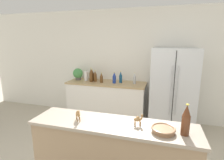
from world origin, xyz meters
The scene contains 16 objects.
wall_back centered at (0.00, 2.73, 1.27)m, with size 8.00×0.06×2.55m.
back_counter centered at (-0.52, 2.40, 0.45)m, with size 1.81×0.63×0.90m.
refrigerator centered at (0.93, 2.31, 0.85)m, with size 0.87×0.76×1.70m.
potted_plant centered at (-1.26, 2.45, 1.05)m, with size 0.24×0.24×0.28m.
paper_towel_roll centered at (-1.03, 2.43, 1.01)m, with size 0.10×0.10×0.22m.
back_bottle_0 centered at (-0.87, 2.34, 1.06)m, with size 0.08×0.08×0.32m.
back_bottle_1 centered at (-0.19, 2.44, 1.03)m, with size 0.07×0.07×0.27m.
back_bottle_2 centered at (-0.79, 2.39, 1.03)m, with size 0.08×0.08×0.26m.
back_bottle_3 centered at (-0.89, 2.45, 1.03)m, with size 0.08×0.08×0.28m.
back_bottle_4 centered at (-0.61, 2.32, 1.01)m, with size 0.07×0.07×0.23m.
back_bottle_5 centered at (-0.32, 2.36, 1.02)m, with size 0.08×0.08×0.25m.
back_bottle_6 centered at (0.13, 2.43, 1.02)m, with size 0.06×0.06×0.25m.
wine_bottle centered at (0.95, 0.32, 1.10)m, with size 0.08×0.08×0.31m.
fruit_bowl centered at (0.75, 0.31, 0.98)m, with size 0.24×0.24×0.05m.
camel_figurine centered at (0.49, 0.38, 1.02)m, with size 0.10×0.07×0.13m.
camel_figurine_second centered at (-0.17, 0.31, 1.03)m, with size 0.10×0.11×0.14m.
Camera 1 is at (0.70, -1.34, 1.83)m, focal length 28.00 mm.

